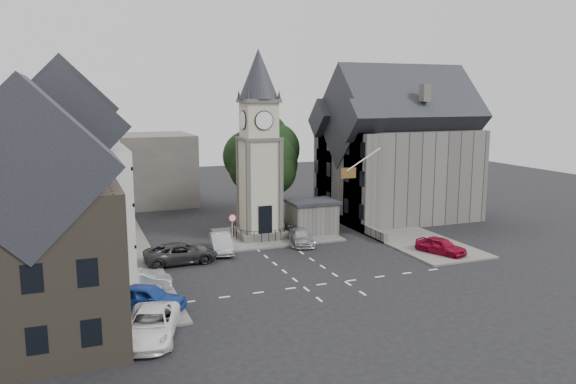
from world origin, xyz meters
name	(u,v)px	position (x,y,z in m)	size (l,w,h in m)	color
ground	(293,262)	(0.00, 0.00, 0.00)	(120.00, 120.00, 0.00)	black
pavement_west	(114,257)	(-12.50, 6.00, 0.07)	(6.00, 30.00, 0.14)	#595651
pavement_east	(379,225)	(12.00, 8.00, 0.07)	(6.00, 26.00, 0.14)	#595651
central_island	(276,235)	(1.50, 8.00, 0.08)	(10.00, 8.00, 0.16)	#595651
road_markings	(324,284)	(0.00, -5.50, 0.01)	(20.00, 8.00, 0.01)	silver
clock_tower	(259,145)	(0.00, 7.99, 8.12)	(4.86, 4.86, 16.25)	#4C4944
stone_shelter	(312,217)	(4.80, 7.50, 1.55)	(4.30, 3.30, 3.08)	#575450
town_tree	(263,152)	(2.00, 13.00, 6.97)	(7.20, 7.20, 10.80)	black
warning_sign_post	(232,224)	(-3.20, 5.43, 2.03)	(0.70, 0.19, 2.85)	black
terrace_pink	(67,161)	(-15.50, 16.00, 6.58)	(8.10, 7.60, 12.80)	pink
terrace_cream	(67,172)	(-15.50, 8.00, 6.58)	(8.10, 7.60, 12.80)	beige
terrace_tudor	(67,193)	(-15.50, 0.00, 6.19)	(8.10, 7.60, 12.00)	silver
building_sw_stone	(35,242)	(-17.00, -9.00, 5.35)	(8.60, 7.60, 10.40)	#4B4438
backdrop_west	(102,171)	(-12.00, 28.00, 4.00)	(20.00, 10.00, 8.00)	#4C4944
east_building	(396,157)	(15.59, 11.00, 6.26)	(14.40, 11.40, 12.60)	#575450
east_boundary_wall	(343,219)	(9.20, 10.00, 0.45)	(0.40, 16.00, 0.90)	#575450
flagpole	(364,159)	(8.00, 4.00, 7.00)	(3.68, 0.10, 2.74)	white
car_west_blue	(148,298)	(-11.50, -6.00, 0.77)	(1.82, 4.51, 1.54)	#1C409C
car_west_silver	(140,280)	(-11.50, -2.30, 0.66)	(1.39, 3.98, 1.31)	#ABAEB3
car_west_grey	(181,253)	(-7.94, 2.71, 0.76)	(2.51, 5.44, 1.51)	#2C2C2F
car_island_silver	(221,243)	(-4.43, 4.50, 0.74)	(1.56, 4.48, 1.48)	#9A9DA3
car_island_east	(301,237)	(2.50, 4.50, 0.62)	(1.73, 4.27, 1.24)	#ADAEB5
car_east_red	(441,246)	(11.50, -2.41, 0.69)	(1.63, 4.06, 1.38)	maroon
van_sw_white	(151,325)	(-11.85, -10.00, 0.75)	(2.50, 5.43, 1.51)	white
pedestrian	(357,219)	(9.50, 7.78, 0.90)	(0.65, 0.43, 1.79)	beige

